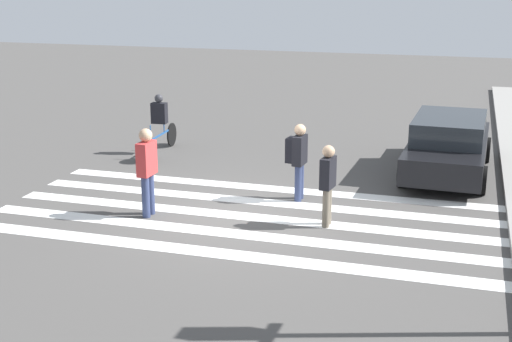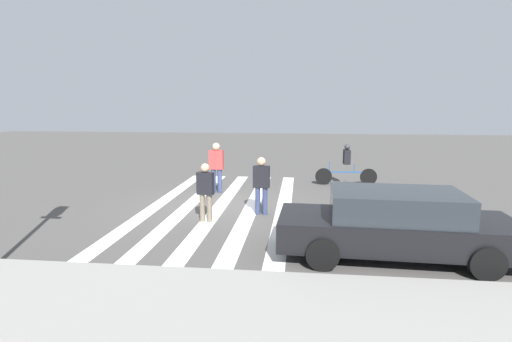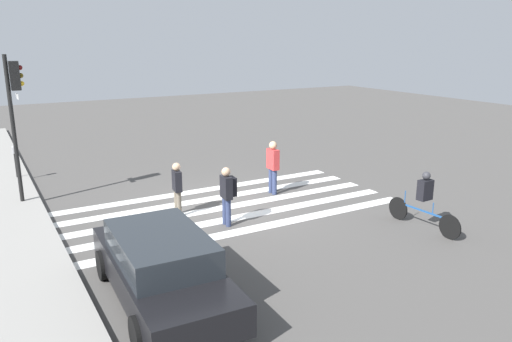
{
  "view_description": "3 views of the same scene",
  "coord_description": "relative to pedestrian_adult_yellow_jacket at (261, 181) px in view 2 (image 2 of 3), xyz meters",
  "views": [
    {
      "loc": [
        12.8,
        4.08,
        4.71
      ],
      "look_at": [
        0.21,
        0.29,
        1.02
      ],
      "focal_mm": 50.0,
      "sensor_mm": 36.0,
      "label": 1
    },
    {
      "loc": [
        -2.44,
        11.83,
        3.17
      ],
      "look_at": [
        -1.09,
        -0.29,
        1.07
      ],
      "focal_mm": 28.0,
      "sensor_mm": 36.0,
      "label": 2
    },
    {
      "loc": [
        -13.04,
        6.55,
        5.02
      ],
      "look_at": [
        -0.81,
        -0.47,
        1.26
      ],
      "focal_mm": 35.0,
      "sensor_mm": 36.0,
      "label": 3
    }
  ],
  "objects": [
    {
      "name": "ground_plane",
      "position": [
        1.36,
        -0.74,
        -0.97
      ],
      "size": [
        60.0,
        60.0,
        0.0
      ],
      "primitive_type": "plane",
      "color": "#4C4947"
    },
    {
      "name": "pedestrian_adult_blue_shirt",
      "position": [
        1.41,
        0.92,
        -0.07
      ],
      "size": [
        0.46,
        0.25,
        1.59
      ],
      "rotation": [
        0.0,
        0.0,
        -0.13
      ],
      "color": "#6B6051",
      "rests_on": "ground_plane"
    },
    {
      "name": "pedestrian_adult_yellow_jacket",
      "position": [
        0.0,
        0.0,
        0.0
      ],
      "size": [
        0.47,
        0.4,
        1.65
      ],
      "rotation": [
        0.0,
        0.0,
        -0.08
      ],
      "color": "navy",
      "rests_on": "ground_plane"
    },
    {
      "name": "cyclist_far_lane",
      "position": [
        -2.88,
        -4.47,
        -0.1
      ],
      "size": [
        2.38,
        0.41,
        1.6
      ],
      "rotation": [
        0.0,
        0.0,
        0.05
      ],
      "color": "black",
      "rests_on": "ground_plane"
    },
    {
      "name": "car_parked_far_curb",
      "position": [
        -3.04,
        2.98,
        -0.25
      ],
      "size": [
        4.78,
        2.05,
        1.41
      ],
      "rotation": [
        0.0,
        0.0,
        -0.04
      ],
      "color": "black",
      "rests_on": "ground_plane"
    },
    {
      "name": "crosswalk_stripes",
      "position": [
        1.36,
        -0.74,
        -0.96
      ],
      "size": [
        4.39,
        10.0,
        0.01
      ],
      "color": "white",
      "rests_on": "ground_plane"
    },
    {
      "name": "pedestrian_child_with_backpack",
      "position": [
        1.86,
        -2.6,
        0.04
      ],
      "size": [
        0.5,
        0.26,
        1.78
      ],
      "rotation": [
        0.0,
        0.0,
        -0.03
      ],
      "color": "navy",
      "rests_on": "ground_plane"
    },
    {
      "name": "sidewalk_curb",
      "position": [
        1.36,
        5.51,
        -0.9
      ],
      "size": [
        36.0,
        2.5,
        0.14
      ],
      "color": "gray",
      "rests_on": "ground_plane"
    }
  ]
}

